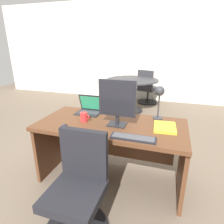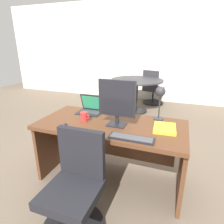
# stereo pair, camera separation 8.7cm
# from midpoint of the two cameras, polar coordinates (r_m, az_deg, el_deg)

# --- Properties ---
(ground) EXTENTS (12.00, 12.00, 0.00)m
(ground) POSITION_cam_midpoint_polar(r_m,az_deg,el_deg) (3.78, 8.31, -5.45)
(ground) COLOR #6B5B4C
(back_wall) EXTENTS (10.00, 0.10, 2.80)m
(back_wall) POSITION_cam_midpoint_polar(r_m,az_deg,el_deg) (5.72, 14.13, 17.15)
(back_wall) COLOR silver
(back_wall) RESTS_ON ground
(desk) EXTENTS (1.66, 0.79, 0.75)m
(desk) POSITION_cam_midpoint_polar(r_m,az_deg,el_deg) (2.27, 1.16, -7.65)
(desk) COLOR #56331E
(desk) RESTS_ON ground
(monitor) EXTENTS (0.40, 0.16, 0.50)m
(monitor) POSITION_cam_midpoint_polar(r_m,az_deg,el_deg) (2.00, 2.71, 3.55)
(monitor) COLOR black
(monitor) RESTS_ON desk
(laptop) EXTENTS (0.31, 0.25, 0.23)m
(laptop) POSITION_cam_midpoint_polar(r_m,az_deg,el_deg) (2.50, -5.30, 1.57)
(laptop) COLOR black
(laptop) RESTS_ON desk
(keyboard) EXTENTS (0.43, 0.12, 0.02)m
(keyboard) POSITION_cam_midpoint_polar(r_m,az_deg,el_deg) (1.81, 7.22, -7.83)
(keyboard) COLOR black
(keyboard) RESTS_ON desk
(mouse) EXTENTS (0.05, 0.08, 0.04)m
(mouse) POSITION_cam_midpoint_polar(r_m,az_deg,el_deg) (2.11, -13.12, -3.79)
(mouse) COLOR #2D2D33
(mouse) RESTS_ON desk
(desk_lamp) EXTENTS (0.12, 0.14, 0.40)m
(desk_lamp) POSITION_cam_midpoint_polar(r_m,az_deg,el_deg) (2.22, 15.35, 4.65)
(desk_lamp) COLOR #2D2D33
(desk_lamp) RESTS_ON desk
(book) EXTENTS (0.24, 0.30, 0.03)m
(book) POSITION_cam_midpoint_polar(r_m,az_deg,el_deg) (2.08, 16.71, -4.67)
(book) COLOR yellow
(book) RESTS_ON desk
(coffee_mug) EXTENTS (0.11, 0.08, 0.11)m
(coffee_mug) POSITION_cam_midpoint_polar(r_m,az_deg,el_deg) (2.21, -7.20, -1.40)
(coffee_mug) COLOR red
(coffee_mug) RESTS_ON desk
(office_chair) EXTENTS (0.56, 0.56, 0.90)m
(office_chair) POSITION_cam_midpoint_polar(r_m,az_deg,el_deg) (1.83, -9.66, -22.71)
(office_chair) COLOR black
(office_chair) RESTS_ON ground
(meeting_table) EXTENTS (1.24, 1.24, 0.80)m
(meeting_table) POSITION_cam_midpoint_polar(r_m,az_deg,el_deg) (4.66, 7.92, 7.29)
(meeting_table) COLOR black
(meeting_table) RESTS_ON ground
(meeting_chair_near) EXTENTS (0.58, 0.60, 0.94)m
(meeting_chair_near) POSITION_cam_midpoint_polar(r_m,az_deg,el_deg) (5.44, 12.44, 6.31)
(meeting_chair_near) COLOR black
(meeting_chair_near) RESTS_ON ground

